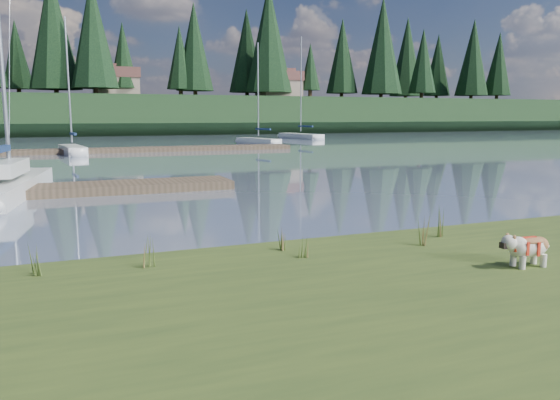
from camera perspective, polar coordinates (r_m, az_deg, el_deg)
name	(u,v)px	position (r m, az deg, el deg)	size (l,w,h in m)	color
ground	(87,153)	(40.68, -19.49, 4.66)	(200.00, 200.00, 0.00)	gray
bank	(266,377)	(5.45, -1.45, -17.96)	(60.00, 9.00, 0.35)	#3C4E1D
ridge	(72,116)	(83.58, -20.91, 8.21)	(200.00, 20.00, 5.00)	black
bulldog	(528,246)	(9.12, 24.47, -4.39)	(0.86, 0.40, 0.51)	silver
sailboat_main	(10,181)	(20.74, -26.36, 1.82)	(2.87, 8.62, 12.22)	silver
dock_far	(117,150)	(40.81, -16.68, 5.01)	(26.00, 2.20, 0.30)	#4C3D2C
sailboat_bg_2	(71,149)	(40.31, -20.97, 5.02)	(1.86, 6.04, 9.16)	silver
sailboat_bg_4	(255,141)	(49.75, -2.63, 6.21)	(2.85, 6.05, 9.03)	silver
sailboat_bg_5	(297,136)	(62.32, 1.82, 6.74)	(2.87, 8.02, 11.26)	silver
weed_0	(148,253)	(8.55, -13.61, -5.45)	(0.17, 0.14, 0.50)	#475B23
weed_1	(283,238)	(9.36, 0.35, -3.97)	(0.17, 0.14, 0.49)	#475B23
weed_2	(423,232)	(10.01, 14.74, -3.21)	(0.17, 0.14, 0.57)	#475B23
weed_3	(36,258)	(8.61, -24.13, -5.59)	(0.17, 0.14, 0.60)	#475B23
weed_4	(302,247)	(8.88, 2.33, -4.90)	(0.17, 0.14, 0.41)	#475B23
weed_5	(442,223)	(10.76, 16.54, -2.35)	(0.17, 0.14, 0.62)	#475B23
mud_lip	(176,268)	(9.48, -10.84, -7.00)	(60.00, 0.50, 0.14)	#33281C
conifer_4	(93,33)	(77.42, -18.94, 16.18)	(6.16, 6.16, 15.10)	#382619
conifer_5	(180,58)	(82.68, -10.42, 14.42)	(3.96, 3.96, 10.35)	#382619
conifer_6	(269,38)	(84.75, -1.18, 16.58)	(7.04, 7.04, 17.00)	#382619
conifer_7	(342,56)	(93.02, 6.51, 14.72)	(5.28, 5.28, 13.20)	#382619
conifer_8	(423,61)	(96.48, 14.69, 13.87)	(4.62, 4.62, 11.77)	#382619
conifer_9	(473,57)	(107.01, 19.52, 13.87)	(5.94, 5.94, 14.62)	#382619
house_1	(116,81)	(82.06, -16.80, 11.77)	(6.30, 5.30, 4.65)	gray
house_2	(279,84)	(85.77, -0.13, 12.00)	(6.30, 5.30, 4.65)	gray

